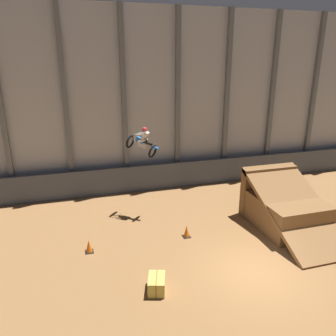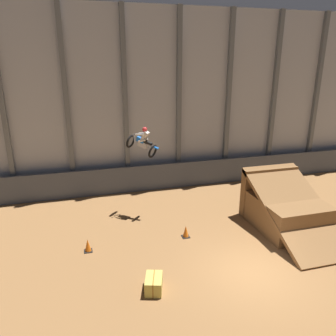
{
  "view_description": "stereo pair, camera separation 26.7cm",
  "coord_description": "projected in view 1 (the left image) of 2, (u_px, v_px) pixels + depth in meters",
  "views": [
    {
      "loc": [
        -6.43,
        -9.65,
        8.02
      ],
      "look_at": [
        -1.87,
        5.92,
        2.65
      ],
      "focal_mm": 35.0,
      "sensor_mm": 36.0,
      "label": 1
    },
    {
      "loc": [
        -6.17,
        -9.72,
        8.02
      ],
      "look_at": [
        -1.87,
        5.92,
        2.65
      ],
      "focal_mm": 35.0,
      "sensor_mm": 36.0,
      "label": 2
    }
  ],
  "objects": [
    {
      "name": "traffic_cone_near_ramp",
      "position": [
        187.0,
        231.0,
        15.52
      ],
      "size": [
        0.36,
        0.36,
        0.58
      ],
      "color": "black",
      "rests_on": "ground_plane"
    },
    {
      "name": "dirt_ramp",
      "position": [
        283.0,
        207.0,
        16.58
      ],
      "size": [
        3.08,
        5.44,
        2.76
      ],
      "color": "brown",
      "rests_on": "ground_plane"
    },
    {
      "name": "arena_back_wall",
      "position": [
        177.0,
        101.0,
        20.68
      ],
      "size": [
        32.0,
        0.4,
        11.07
      ],
      "color": "#A3A8B2",
      "rests_on": "ground_plane"
    },
    {
      "name": "traffic_cone_arena_edge",
      "position": [
        89.0,
        246.0,
        14.29
      ],
      "size": [
        0.36,
        0.36,
        0.58
      ],
      "color": "black",
      "rests_on": "ground_plane"
    },
    {
      "name": "ground_plane",
      "position": [
        255.0,
        272.0,
        13.02
      ],
      "size": [
        60.0,
        60.0,
        0.0
      ],
      "primitive_type": "plane",
      "color": "olive"
    },
    {
      "name": "rider_bike_solo",
      "position": [
        142.0,
        142.0,
        16.95
      ],
      "size": [
        1.7,
        1.66,
        1.62
      ],
      "rotation": [
        0.27,
        0.0,
        0.81
      ],
      "color": "black"
    },
    {
      "name": "lower_barrier",
      "position": [
        179.0,
        175.0,
        21.55
      ],
      "size": [
        31.36,
        0.2,
        1.67
      ],
      "color": "#474C56",
      "rests_on": "ground_plane"
    },
    {
      "name": "hay_bale_trackside",
      "position": [
        157.0,
        284.0,
        11.89
      ],
      "size": [
        0.84,
        1.04,
        0.57
      ],
      "rotation": [
        0.0,
        0.0,
        1.27
      ],
      "color": "#CCB751",
      "rests_on": "ground_plane"
    }
  ]
}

